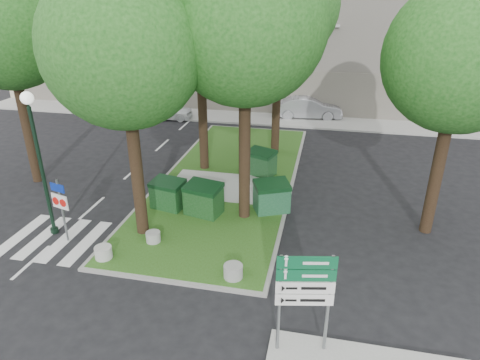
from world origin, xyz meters
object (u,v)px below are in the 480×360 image
(dumpster_c, at_px, (261,163))
(car_white, at_px, (165,110))
(dumpster_a, at_px, (168,194))
(directional_sign, at_px, (305,289))
(car_silver, at_px, (308,108))
(tree_street_left, at_px, (5,11))
(dumpster_b, at_px, (204,199))
(tree_median_near_right, at_px, (248,6))
(litter_bin, at_px, (268,168))
(traffic_sign_pole, at_px, (61,202))
(tree_median_mid, at_px, (202,25))
(dumpster_d, at_px, (272,197))
(street_lamp, at_px, (38,149))
(tree_street_right, at_px, (467,41))
(tree_median_near_left, at_px, (125,31))
(bollard_right, at_px, (233,271))
(bollard_mid, at_px, (153,237))
(bollard_left, at_px, (103,252))

(dumpster_c, height_order, car_white, dumpster_c)
(dumpster_a, bearing_deg, directional_sign, -35.28)
(car_silver, bearing_deg, tree_street_left, 131.78)
(dumpster_a, distance_m, dumpster_b, 1.62)
(tree_median_near_right, distance_m, tree_street_left, 10.61)
(litter_bin, relative_size, car_white, 0.18)
(traffic_sign_pole, bearing_deg, directional_sign, -6.18)
(tree_median_mid, relative_size, dumpster_a, 6.62)
(dumpster_d, height_order, car_white, dumpster_d)
(tree_median_mid, distance_m, dumpster_b, 7.91)
(tree_median_near_right, xyz_separation_m, litter_bin, (0.21, 4.18, -7.52))
(dumpster_c, distance_m, street_lamp, 10.05)
(litter_bin, bearing_deg, dumpster_c, 173.79)
(tree_street_right, xyz_separation_m, directional_sign, (-4.28, -7.06, -4.98))
(tree_median_near_left, bearing_deg, tree_median_mid, 85.60)
(tree_street_right, relative_size, dumpster_c, 6.22)
(tree_median_near_left, height_order, directional_sign, tree_median_near_left)
(tree_street_left, bearing_deg, dumpster_c, 14.67)
(tree_street_left, distance_m, bollard_right, 14.23)
(dumpster_d, xyz_separation_m, directional_sign, (1.81, -7.18, 1.25))
(tree_median_near_right, height_order, dumpster_c, tree_median_near_right)
(tree_median_near_left, relative_size, bollard_right, 17.17)
(car_white, bearing_deg, street_lamp, -179.76)
(litter_bin, bearing_deg, dumpster_b, -113.88)
(bollard_mid, relative_size, car_silver, 0.11)
(dumpster_a, xyz_separation_m, bollard_mid, (0.40, -2.63, -0.41))
(tree_median_near_right, height_order, dumpster_d, tree_median_near_right)
(dumpster_c, bearing_deg, dumpster_b, -86.98)
(dumpster_a, xyz_separation_m, street_lamp, (-3.61, -2.68, 2.69))
(tree_street_right, xyz_separation_m, traffic_sign_pole, (-13.13, -3.57, -5.40))
(bollard_left, xyz_separation_m, litter_bin, (4.40, 8.12, 0.13))
(tree_street_right, bearing_deg, litter_bin, 151.57)
(bollard_right, bearing_deg, tree_street_left, 152.92)
(tree_median_mid, distance_m, bollard_mid, 9.76)
(dumpster_d, bearing_deg, directional_sign, -100.69)
(litter_bin, bearing_deg, bollard_right, -88.85)
(street_lamp, height_order, car_white, street_lamp)
(dumpster_a, bearing_deg, bollard_mid, -69.23)
(tree_median_near_right, relative_size, car_silver, 2.44)
(dumpster_a, xyz_separation_m, traffic_sign_pole, (-2.80, -3.08, 0.87))
(traffic_sign_pole, bearing_deg, street_lamp, 169.10)
(litter_bin, xyz_separation_m, car_silver, (1.20, 10.77, 0.31))
(dumpster_d, bearing_deg, tree_median_near_right, -170.43)
(car_white, bearing_deg, tree_median_near_right, -151.63)
(tree_median_near_left, distance_m, litter_bin, 9.95)
(bollard_right, relative_size, car_white, 0.16)
(bollard_left, relative_size, bollard_right, 0.95)
(tree_street_right, distance_m, dumpster_c, 10.19)
(tree_street_left, relative_size, bollard_left, 18.79)
(tree_median_mid, xyz_separation_m, dumpster_d, (3.91, -3.88, -6.23))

